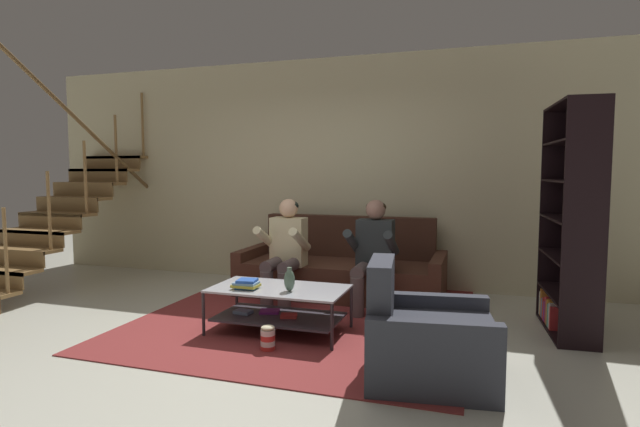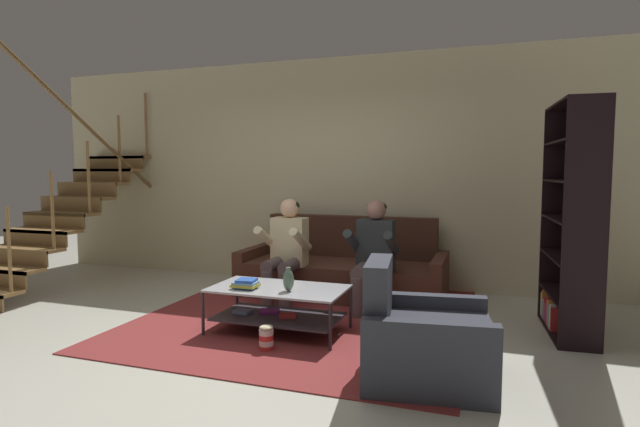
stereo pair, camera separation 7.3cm
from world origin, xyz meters
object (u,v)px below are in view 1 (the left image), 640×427
object	(u,v)px
book_stack	(246,284)
armchair	(426,341)
vase	(289,280)
couch	(342,271)
person_seated_right	(373,251)
coffee_table	(279,302)
bookshelf	(573,238)
person_seated_left	(285,247)
popcorn_tub	(268,338)

from	to	relation	value
book_stack	armchair	size ratio (longest dim) A/B	0.24
vase	book_stack	xyz separation A→B (m)	(-0.40, -0.04, -0.06)
couch	person_seated_right	distance (m)	0.83
coffee_table	book_stack	world-z (taller)	book_stack
person_seated_right	armchair	bearing A→B (deg)	-65.95
person_seated_right	bookshelf	size ratio (longest dim) A/B	0.56
coffee_table	bookshelf	world-z (taller)	bookshelf
bookshelf	person_seated_right	bearing A→B (deg)	177.35
vase	person_seated_left	bearing A→B (deg)	113.84
coffee_table	person_seated_right	bearing A→B (deg)	55.26
armchair	popcorn_tub	world-z (taller)	armchair
couch	popcorn_tub	bearing A→B (deg)	-92.13
coffee_table	armchair	bearing A→B (deg)	-24.79
vase	person_seated_right	bearing A→B (deg)	63.75
coffee_table	popcorn_tub	size ratio (longest dim) A/B	5.72
armchair	coffee_table	bearing A→B (deg)	155.21
couch	vase	distance (m)	1.65
book_stack	armchair	bearing A→B (deg)	-17.17
couch	armchair	world-z (taller)	couch
person_seated_left	popcorn_tub	size ratio (longest dim) A/B	5.44
couch	person_seated_right	size ratio (longest dim) A/B	2.04
couch	bookshelf	bearing A→B (deg)	-15.73
couch	vase	bearing A→B (deg)	-90.95
couch	coffee_table	bearing A→B (deg)	-96.40
couch	book_stack	distance (m)	1.73
person_seated_right	armchair	distance (m)	1.78
vase	popcorn_tub	distance (m)	0.55
popcorn_tub	person_seated_left	bearing A→B (deg)	106.43
person_seated_right	vase	distance (m)	1.18
person_seated_right	coffee_table	size ratio (longest dim) A/B	0.96
armchair	book_stack	bearing A→B (deg)	162.83
person_seated_left	coffee_table	bearing A→B (deg)	-71.50
person_seated_left	person_seated_right	world-z (taller)	person_seated_right
person_seated_right	popcorn_tub	xyz separation A→B (m)	(-0.57, -1.42, -0.52)
person_seated_left	bookshelf	world-z (taller)	bookshelf
couch	coffee_table	distance (m)	1.54
bookshelf	popcorn_tub	bearing A→B (deg)	-151.20
couch	book_stack	xyz separation A→B (m)	(-0.43, -1.67, 0.17)
person_seated_right	popcorn_tub	bearing A→B (deg)	-111.78
person_seated_right	coffee_table	world-z (taller)	person_seated_right
popcorn_tub	vase	bearing A→B (deg)	82.63
person_seated_left	coffee_table	xyz separation A→B (m)	(0.32, -0.96, -0.35)
person_seated_right	book_stack	world-z (taller)	person_seated_right
vase	bookshelf	bearing A→B (deg)	22.16
person_seated_left	popcorn_tub	xyz separation A→B (m)	(0.42, -1.42, -0.52)
couch	armchair	size ratio (longest dim) A/B	2.48
person_seated_right	book_stack	bearing A→B (deg)	-130.12
vase	bookshelf	xyz separation A→B (m)	(2.38, 0.97, 0.34)
bookshelf	armchair	size ratio (longest dim) A/B	2.16
bookshelf	vase	bearing A→B (deg)	-157.84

